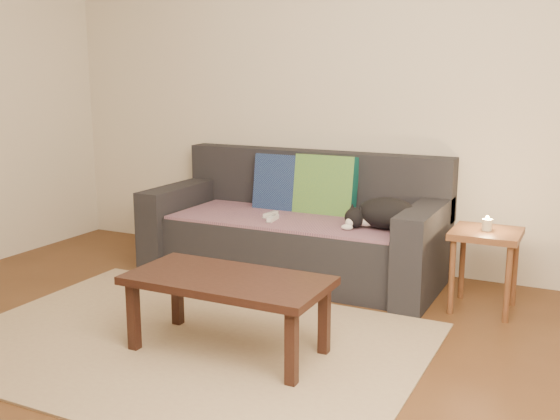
{
  "coord_description": "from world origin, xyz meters",
  "views": [
    {
      "loc": [
        1.93,
        -2.62,
        1.44
      ],
      "look_at": [
        0.05,
        1.2,
        0.55
      ],
      "focal_mm": 42.0,
      "sensor_mm": 36.0,
      "label": 1
    }
  ],
  "objects": [
    {
      "name": "ground",
      "position": [
        0.0,
        0.0,
        0.0
      ],
      "size": [
        4.5,
        4.5,
        0.0
      ],
      "primitive_type": "plane",
      "color": "brown",
      "rests_on": "ground"
    },
    {
      "name": "wii_remote_a",
      "position": [
        -0.07,
        1.33,
        0.46
      ],
      "size": [
        0.05,
        0.15,
        0.03
      ],
      "primitive_type": "cube",
      "rotation": [
        0.0,
        0.0,
        1.67
      ],
      "color": "white",
      "rests_on": "throw_blanket"
    },
    {
      "name": "throw_blanket",
      "position": [
        0.0,
        1.48,
        0.43
      ],
      "size": [
        1.66,
        0.74,
        0.02
      ],
      "primitive_type": "cube",
      "color": "#3F284C",
      "rests_on": "sofa"
    },
    {
      "name": "coffee_table",
      "position": [
        0.27,
        0.15,
        0.36
      ],
      "size": [
        1.04,
        0.52,
        0.42
      ],
      "color": "#311913",
      "rests_on": "rug"
    },
    {
      "name": "wii_remote_b",
      "position": [
        -0.14,
        1.44,
        0.46
      ],
      "size": [
        0.05,
        0.15,
        0.03
      ],
      "primitive_type": "cube",
      "rotation": [
        0.0,
        0.0,
        1.48
      ],
      "color": "white",
      "rests_on": "throw_blanket"
    },
    {
      "name": "cushion_navy",
      "position": [
        -0.2,
        1.74,
        0.63
      ],
      "size": [
        0.43,
        0.17,
        0.44
      ],
      "primitive_type": "cube",
      "rotation": [
        -0.16,
        0.0,
        0.0
      ],
      "color": "#101847",
      "rests_on": "throw_blanket"
    },
    {
      "name": "candle",
      "position": [
        1.35,
        1.4,
        0.54
      ],
      "size": [
        0.06,
        0.06,
        0.09
      ],
      "color": "beige",
      "rests_on": "side_table"
    },
    {
      "name": "rug",
      "position": [
        0.0,
        0.15,
        0.01
      ],
      "size": [
        2.5,
        1.8,
        0.01
      ],
      "primitive_type": "cube",
      "color": "tan",
      "rests_on": "ground"
    },
    {
      "name": "back_wall",
      "position": [
        0.0,
        2.0,
        1.3
      ],
      "size": [
        4.5,
        0.04,
        2.6
      ],
      "primitive_type": "cube",
      "color": "beige",
      "rests_on": "ground"
    },
    {
      "name": "cat",
      "position": [
        0.69,
        1.44,
        0.54
      ],
      "size": [
        0.49,
        0.36,
        0.21
      ],
      "rotation": [
        0.0,
        0.0,
        -0.19
      ],
      "color": "black",
      "rests_on": "throw_blanket"
    },
    {
      "name": "sofa",
      "position": [
        0.0,
        1.57,
        0.31
      ],
      "size": [
        2.1,
        0.94,
        0.87
      ],
      "color": "#232328",
      "rests_on": "ground"
    },
    {
      "name": "cushion_green",
      "position": [
        0.15,
        1.74,
        0.63
      ],
      "size": [
        0.46,
        0.18,
        0.47
      ],
      "primitive_type": "cube",
      "rotation": [
        -0.16,
        0.0,
        0.0
      ],
      "color": "#0B4945",
      "rests_on": "throw_blanket"
    },
    {
      "name": "side_table",
      "position": [
        1.35,
        1.4,
        0.42
      ],
      "size": [
        0.4,
        0.4,
        0.51
      ],
      "color": "brown",
      "rests_on": "ground"
    }
  ]
}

